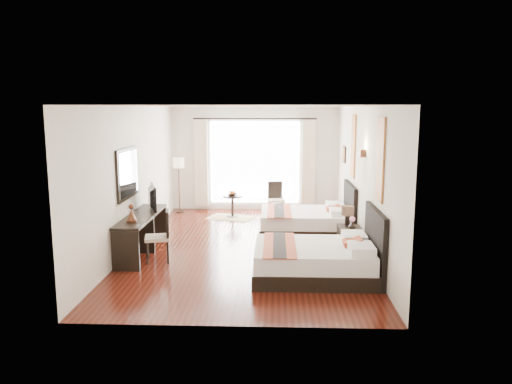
{
  "coord_description": "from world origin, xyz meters",
  "views": [
    {
      "loc": [
        0.55,
        -9.75,
        2.77
      ],
      "look_at": [
        0.16,
        0.33,
        1.06
      ],
      "focal_mm": 35.0,
      "sensor_mm": 36.0,
      "label": 1
    }
  ],
  "objects_px": {
    "nightstand": "(349,239)",
    "floor_lamp": "(179,167)",
    "desk_chair": "(159,246)",
    "vase": "(352,226)",
    "window_chair": "(276,205)",
    "television": "(149,197)",
    "fruit_bowl": "(232,194)",
    "side_table": "(232,206)",
    "table_lamp": "(348,212)",
    "console_desk": "(142,234)",
    "bed_near": "(319,259)",
    "bed_far": "(308,221)"
  },
  "relations": [
    {
      "from": "bed_near",
      "to": "console_desk",
      "type": "height_order",
      "value": "bed_near"
    },
    {
      "from": "fruit_bowl",
      "to": "window_chair",
      "type": "relative_size",
      "value": 0.27
    },
    {
      "from": "bed_far",
      "to": "television",
      "type": "height_order",
      "value": "television"
    },
    {
      "from": "floor_lamp",
      "to": "fruit_bowl",
      "type": "xyz_separation_m",
      "value": [
        1.46,
        -0.52,
        -0.65
      ]
    },
    {
      "from": "bed_far",
      "to": "side_table",
      "type": "xyz_separation_m",
      "value": [
        -1.83,
        1.7,
        -0.02
      ]
    },
    {
      "from": "table_lamp",
      "to": "window_chair",
      "type": "relative_size",
      "value": 0.44
    },
    {
      "from": "bed_far",
      "to": "nightstand",
      "type": "distance_m",
      "value": 1.55
    },
    {
      "from": "side_table",
      "to": "nightstand",
      "type": "bearing_deg",
      "value": -50.68
    },
    {
      "from": "side_table",
      "to": "bed_near",
      "type": "bearing_deg",
      "value": -68.05
    },
    {
      "from": "nightstand",
      "to": "floor_lamp",
      "type": "bearing_deg",
      "value": 137.85
    },
    {
      "from": "television",
      "to": "fruit_bowl",
      "type": "bearing_deg",
      "value": -46.12
    },
    {
      "from": "floor_lamp",
      "to": "console_desk",
      "type": "bearing_deg",
      "value": -89.85
    },
    {
      "from": "bed_near",
      "to": "table_lamp",
      "type": "bearing_deg",
      "value": 66.51
    },
    {
      "from": "bed_far",
      "to": "desk_chair",
      "type": "height_order",
      "value": "bed_far"
    },
    {
      "from": "window_chair",
      "to": "desk_chair",
      "type": "bearing_deg",
      "value": -36.49
    },
    {
      "from": "console_desk",
      "to": "floor_lamp",
      "type": "relative_size",
      "value": 1.51
    },
    {
      "from": "floor_lamp",
      "to": "table_lamp",
      "type": "bearing_deg",
      "value": -41.17
    },
    {
      "from": "nightstand",
      "to": "television",
      "type": "distance_m",
      "value": 4.05
    },
    {
      "from": "bed_near",
      "to": "table_lamp",
      "type": "xyz_separation_m",
      "value": [
        0.68,
        1.57,
        0.47
      ]
    },
    {
      "from": "desk_chair",
      "to": "window_chair",
      "type": "distance_m",
      "value": 4.55
    },
    {
      "from": "side_table",
      "to": "window_chair",
      "type": "xyz_separation_m",
      "value": [
        1.11,
        0.24,
        -0.01
      ]
    },
    {
      "from": "television",
      "to": "window_chair",
      "type": "xyz_separation_m",
      "value": [
        2.55,
        2.99,
        -0.73
      ]
    },
    {
      "from": "console_desk",
      "to": "floor_lamp",
      "type": "distance_m",
      "value": 3.93
    },
    {
      "from": "desk_chair",
      "to": "vase",
      "type": "bearing_deg",
      "value": 175.88
    },
    {
      "from": "television",
      "to": "table_lamp",
      "type": "bearing_deg",
      "value": -111.4
    },
    {
      "from": "nightstand",
      "to": "fruit_bowl",
      "type": "bearing_deg",
      "value": 129.3
    },
    {
      "from": "table_lamp",
      "to": "side_table",
      "type": "relative_size",
      "value": 0.7
    },
    {
      "from": "fruit_bowl",
      "to": "floor_lamp",
      "type": "bearing_deg",
      "value": 160.28
    },
    {
      "from": "bed_far",
      "to": "side_table",
      "type": "height_order",
      "value": "bed_far"
    },
    {
      "from": "side_table",
      "to": "fruit_bowl",
      "type": "bearing_deg",
      "value": 117.27
    },
    {
      "from": "table_lamp",
      "to": "console_desk",
      "type": "relative_size",
      "value": 0.18
    },
    {
      "from": "table_lamp",
      "to": "console_desk",
      "type": "xyz_separation_m",
      "value": [
        -3.96,
        -0.36,
        -0.39
      ]
    },
    {
      "from": "window_chair",
      "to": "television",
      "type": "bearing_deg",
      "value": -48.94
    },
    {
      "from": "nightstand",
      "to": "window_chair",
      "type": "xyz_separation_m",
      "value": [
        -1.42,
        3.32,
        0.01
      ]
    },
    {
      "from": "bed_near",
      "to": "side_table",
      "type": "relative_size",
      "value": 3.69
    },
    {
      "from": "floor_lamp",
      "to": "nightstand",
      "type": "bearing_deg",
      "value": -42.15
    },
    {
      "from": "vase",
      "to": "floor_lamp",
      "type": "bearing_deg",
      "value": 136.45
    },
    {
      "from": "console_desk",
      "to": "desk_chair",
      "type": "xyz_separation_m",
      "value": [
        0.43,
        -0.48,
        -0.09
      ]
    },
    {
      "from": "desk_chair",
      "to": "fruit_bowl",
      "type": "relative_size",
      "value": 3.95
    },
    {
      "from": "window_chair",
      "to": "table_lamp",
      "type": "bearing_deg",
      "value": 15.13
    },
    {
      "from": "floor_lamp",
      "to": "fruit_bowl",
      "type": "bearing_deg",
      "value": -19.72
    },
    {
      "from": "nightstand",
      "to": "table_lamp",
      "type": "xyz_separation_m",
      "value": [
        -0.02,
        0.14,
        0.51
      ]
    },
    {
      "from": "floor_lamp",
      "to": "window_chair",
      "type": "bearing_deg",
      "value": -6.44
    },
    {
      "from": "nightstand",
      "to": "window_chair",
      "type": "bearing_deg",
      "value": 113.06
    },
    {
      "from": "console_desk",
      "to": "nightstand",
      "type": "bearing_deg",
      "value": 3.12
    },
    {
      "from": "nightstand",
      "to": "side_table",
      "type": "xyz_separation_m",
      "value": [
        -2.53,
        3.09,
        0.02
      ]
    },
    {
      "from": "table_lamp",
      "to": "desk_chair",
      "type": "height_order",
      "value": "desk_chair"
    },
    {
      "from": "television",
      "to": "vase",
      "type": "bearing_deg",
      "value": -116.23
    },
    {
      "from": "table_lamp",
      "to": "side_table",
      "type": "distance_m",
      "value": 3.9
    },
    {
      "from": "vase",
      "to": "nightstand",
      "type": "bearing_deg",
      "value": 95.1
    }
  ]
}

